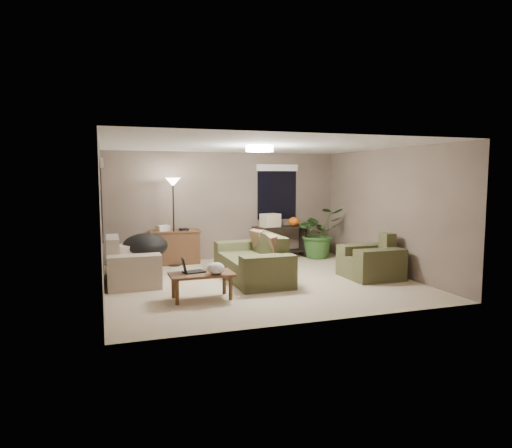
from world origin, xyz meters
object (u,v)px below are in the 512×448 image
object	(u,v)px
desk	(175,247)
houseplant	(319,238)
papasan_chair	(145,250)
floor_lamp	(173,192)
main_sofa	(254,263)
loveseat	(131,266)
coffee_table	(202,277)
armchair	(371,262)
cat_scratching_post	(362,260)
console_table	(280,239)

from	to	relation	value
desk	houseplant	distance (m)	3.40
papasan_chair	floor_lamp	world-z (taller)	floor_lamp
main_sofa	houseplant	bearing A→B (deg)	37.09
desk	floor_lamp	distance (m)	1.24
loveseat	coffee_table	bearing A→B (deg)	-57.71
armchair	houseplant	size ratio (longest dim) A/B	0.82
coffee_table	floor_lamp	world-z (taller)	floor_lamp
papasan_chair	cat_scratching_post	world-z (taller)	papasan_chair
armchair	desk	bearing A→B (deg)	142.33
loveseat	cat_scratching_post	size ratio (longest dim) A/B	3.20
main_sofa	coffee_table	distance (m)	1.68
desk	papasan_chair	bearing A→B (deg)	-133.13
desk	floor_lamp	xyz separation A→B (m)	(-0.05, -0.21, 1.22)
main_sofa	papasan_chair	size ratio (longest dim) A/B	2.08
loveseat	armchair	bearing A→B (deg)	-13.97
loveseat	console_table	distance (m)	3.86
main_sofa	loveseat	bearing A→B (deg)	168.58
armchair	desk	world-z (taller)	armchair
armchair	coffee_table	distance (m)	3.44
desk	cat_scratching_post	xyz separation A→B (m)	(3.54, -1.98, -0.16)
armchair	console_table	distance (m)	2.74
loveseat	armchair	world-z (taller)	same
console_table	cat_scratching_post	xyz separation A→B (m)	(1.03, -1.98, -0.22)
papasan_chair	cat_scratching_post	bearing A→B (deg)	-16.13
main_sofa	coffee_table	size ratio (longest dim) A/B	2.20
loveseat	papasan_chair	distance (m)	0.84
loveseat	desk	size ratio (longest dim) A/B	1.45
armchair	cat_scratching_post	distance (m)	0.65
cat_scratching_post	armchair	bearing A→B (deg)	-105.43
armchair	floor_lamp	size ratio (longest dim) A/B	0.52
loveseat	houseplant	world-z (taller)	houseplant
coffee_table	desk	bearing A→B (deg)	89.28
console_table	houseplant	world-z (taller)	houseplant
desk	main_sofa	bearing A→B (deg)	-58.46
houseplant	cat_scratching_post	xyz separation A→B (m)	(0.16, -1.67, -0.26)
papasan_chair	console_table	bearing A→B (deg)	13.18
main_sofa	cat_scratching_post	world-z (taller)	main_sofa
coffee_table	console_table	xyz separation A→B (m)	(2.55, 3.09, 0.08)
loveseat	papasan_chair	xyz separation A→B (m)	(0.33, 0.75, 0.17)
coffee_table	floor_lamp	xyz separation A→B (m)	(-0.01, 2.88, 1.24)
console_table	main_sofa	bearing A→B (deg)	-123.76
loveseat	floor_lamp	world-z (taller)	floor_lamp
papasan_chair	armchair	bearing A→B (deg)	-24.40
papasan_chair	coffee_table	bearing A→B (deg)	-74.08
desk	papasan_chair	world-z (taller)	papasan_chair
loveseat	papasan_chair	size ratio (longest dim) A/B	1.52
houseplant	coffee_table	bearing A→B (deg)	-140.90
floor_lamp	loveseat	bearing A→B (deg)	-127.38
main_sofa	console_table	size ratio (longest dim) A/B	1.69
armchair	coffee_table	xyz separation A→B (m)	(-3.41, -0.49, 0.06)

